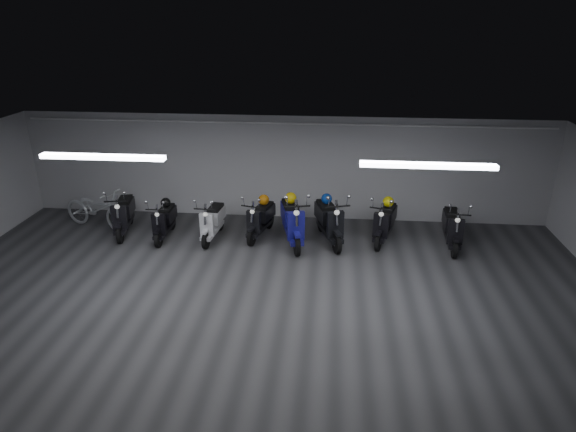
# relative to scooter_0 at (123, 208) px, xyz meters

# --- Properties ---
(floor) EXTENTS (14.00, 10.00, 0.01)m
(floor) POSITION_rel_scooter_0_xyz_m (3.92, -3.52, -0.68)
(floor) COLOR #323335
(floor) RESTS_ON ground
(ceiling) EXTENTS (14.00, 10.00, 0.01)m
(ceiling) POSITION_rel_scooter_0_xyz_m (3.92, -3.52, 2.13)
(ceiling) COLOR gray
(ceiling) RESTS_ON ground
(back_wall) EXTENTS (14.00, 0.01, 2.80)m
(back_wall) POSITION_rel_scooter_0_xyz_m (3.92, 1.49, 0.73)
(back_wall) COLOR #ADAEB0
(back_wall) RESTS_ON ground
(fluor_strip_left) EXTENTS (2.40, 0.18, 0.08)m
(fluor_strip_left) POSITION_rel_scooter_0_xyz_m (0.92, -2.52, 2.07)
(fluor_strip_left) COLOR white
(fluor_strip_left) RESTS_ON ceiling
(fluor_strip_right) EXTENTS (2.40, 0.18, 0.08)m
(fluor_strip_right) POSITION_rel_scooter_0_xyz_m (6.92, -2.52, 2.07)
(fluor_strip_right) COLOR white
(fluor_strip_right) RESTS_ON ceiling
(conduit) EXTENTS (13.60, 0.05, 0.05)m
(conduit) POSITION_rel_scooter_0_xyz_m (3.92, 1.40, 1.95)
(conduit) COLOR white
(conduit) RESTS_ON back_wall
(scooter_0) EXTENTS (0.94, 1.89, 1.35)m
(scooter_0) POSITION_rel_scooter_0_xyz_m (0.00, 0.00, 0.00)
(scooter_0) COLOR black
(scooter_0) RESTS_ON floor
(scooter_1) EXTENTS (0.56, 1.61, 1.19)m
(scooter_1) POSITION_rel_scooter_0_xyz_m (1.12, -0.20, -0.08)
(scooter_1) COLOR black
(scooter_1) RESTS_ON floor
(scooter_2) EXTENTS (0.69, 1.71, 1.24)m
(scooter_2) POSITION_rel_scooter_0_xyz_m (2.33, -0.14, -0.05)
(scooter_2) COLOR silver
(scooter_2) RESTS_ON floor
(scooter_3) EXTENTS (0.97, 1.76, 1.24)m
(scooter_3) POSITION_rel_scooter_0_xyz_m (3.49, 0.11, -0.05)
(scooter_3) COLOR black
(scooter_3) RESTS_ON floor
(scooter_4) EXTENTS (1.14, 2.12, 1.50)m
(scooter_4) POSITION_rel_scooter_0_xyz_m (4.31, -0.20, 0.08)
(scooter_4) COLOR navy
(scooter_4) RESTS_ON floor
(scooter_5) EXTENTS (1.20, 2.05, 1.45)m
(scooter_5) POSITION_rel_scooter_0_xyz_m (5.20, -0.03, 0.05)
(scooter_5) COLOR black
(scooter_5) RESTS_ON floor
(scooter_7) EXTENTS (1.09, 1.87, 1.32)m
(scooter_7) POSITION_rel_scooter_0_xyz_m (6.55, 0.13, -0.01)
(scooter_7) COLOR black
(scooter_7) RESTS_ON floor
(scooter_8) EXTENTS (0.72, 1.81, 1.32)m
(scooter_8) POSITION_rel_scooter_0_xyz_m (8.13, -0.05, -0.01)
(scooter_8) COLOR black
(scooter_8) RESTS_ON floor
(bicycle) EXTENTS (2.11, 1.29, 1.29)m
(bicycle) POSITION_rel_scooter_0_xyz_m (-0.83, 0.27, -0.03)
(bicycle) COLOR silver
(bicycle) RESTS_ON floor
(helmet_0) EXTENTS (0.27, 0.27, 0.27)m
(helmet_0) POSITION_rel_scooter_0_xyz_m (5.12, 0.23, 0.36)
(helmet_0) COLOR navy
(helmet_0) RESTS_ON scooter_5
(helmet_1) EXTENTS (0.27, 0.27, 0.27)m
(helmet_1) POSITION_rel_scooter_0_xyz_m (6.63, 0.37, 0.28)
(helmet_1) COLOR yellow
(helmet_1) RESTS_ON scooter_7
(helmet_2) EXTENTS (0.27, 0.27, 0.27)m
(helmet_2) POSITION_rel_scooter_0_xyz_m (3.55, 0.33, 0.23)
(helmet_2) COLOR #C46F0B
(helmet_2) RESTS_ON scooter_3
(helmet_3) EXTENTS (0.29, 0.29, 0.29)m
(helmet_3) POSITION_rel_scooter_0_xyz_m (4.25, 0.07, 0.40)
(helmet_3) COLOR gold
(helmet_3) RESTS_ON scooter_4
(helmet_4) EXTENTS (0.25, 0.25, 0.25)m
(helmet_4) POSITION_rel_scooter_0_xyz_m (1.12, 0.02, 0.19)
(helmet_4) COLOR black
(helmet_4) RESTS_ON scooter_1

